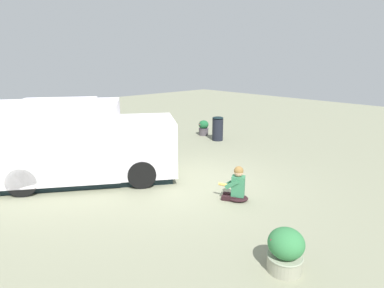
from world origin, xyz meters
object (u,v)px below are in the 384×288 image
at_px(planter_flowering_near, 286,250).
at_px(planter_flowering_far, 204,128).
at_px(food_truck, 78,144).
at_px(person_customer, 237,186).
at_px(trash_bin, 218,128).

distance_m(planter_flowering_near, planter_flowering_far, 9.64).
xyz_separation_m(food_truck, planter_flowering_near, (-6.19, -0.73, -0.69)).
distance_m(person_customer, planter_flowering_far, 6.91).
bearing_deg(planter_flowering_near, trash_bin, -39.94).
bearing_deg(planter_flowering_far, food_truck, 103.19).
height_order(person_customer, planter_flowering_near, person_customer).
relative_size(food_truck, planter_flowering_near, 7.16).
height_order(food_truck, trash_bin, food_truck).
bearing_deg(planter_flowering_near, planter_flowering_far, -36.83).
distance_m(planter_flowering_near, trash_bin, 8.66).
xyz_separation_m(person_customer, planter_flowering_far, (5.45, -4.26, -0.01)).
bearing_deg(trash_bin, food_truck, 94.07).
distance_m(food_truck, planter_flowering_far, 6.72).
height_order(person_customer, planter_flowering_far, person_customer).
xyz_separation_m(planter_flowering_near, planter_flowering_far, (7.72, -5.78, -0.02)).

